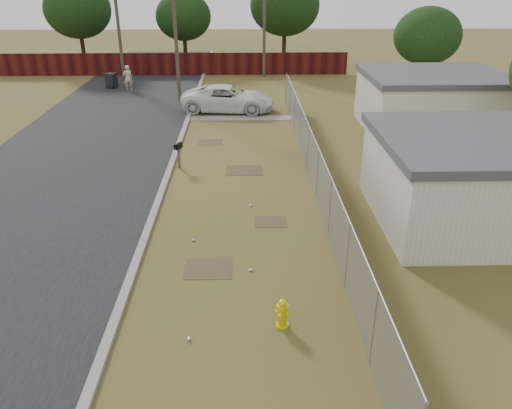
{
  "coord_description": "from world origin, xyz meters",
  "views": [
    {
      "loc": [
        0.3,
        -17.6,
        8.09
      ],
      "look_at": [
        0.67,
        -2.87,
        1.1
      ],
      "focal_mm": 35.0,
      "sensor_mm": 36.0,
      "label": 1
    }
  ],
  "objects_px": {
    "pedestrian": "(128,78)",
    "trash_bin": "(111,80)",
    "fire_hydrant": "(282,313)",
    "mailbox": "(178,148)",
    "pickup_truck": "(228,98)"
  },
  "relations": [
    {
      "from": "pedestrian",
      "to": "trash_bin",
      "type": "bearing_deg",
      "value": -47.35
    },
    {
      "from": "fire_hydrant",
      "to": "mailbox",
      "type": "relative_size",
      "value": 0.72
    },
    {
      "from": "fire_hydrant",
      "to": "pickup_truck",
      "type": "height_order",
      "value": "pickup_truck"
    },
    {
      "from": "mailbox",
      "to": "pickup_truck",
      "type": "height_order",
      "value": "pickup_truck"
    },
    {
      "from": "pedestrian",
      "to": "trash_bin",
      "type": "xyz_separation_m",
      "value": [
        -1.42,
        0.78,
        -0.33
      ]
    },
    {
      "from": "fire_hydrant",
      "to": "mailbox",
      "type": "bearing_deg",
      "value": 108.98
    },
    {
      "from": "pickup_truck",
      "to": "pedestrian",
      "type": "height_order",
      "value": "pedestrian"
    },
    {
      "from": "pickup_truck",
      "to": "mailbox",
      "type": "bearing_deg",
      "value": 175.66
    },
    {
      "from": "mailbox",
      "to": "pickup_truck",
      "type": "distance_m",
      "value": 9.99
    },
    {
      "from": "fire_hydrant",
      "to": "trash_bin",
      "type": "height_order",
      "value": "trash_bin"
    },
    {
      "from": "mailbox",
      "to": "trash_bin",
      "type": "height_order",
      "value": "mailbox"
    },
    {
      "from": "fire_hydrant",
      "to": "pickup_truck",
      "type": "xyz_separation_m",
      "value": [
        -1.86,
        20.86,
        0.4
      ]
    },
    {
      "from": "fire_hydrant",
      "to": "mailbox",
      "type": "distance_m",
      "value": 11.71
    },
    {
      "from": "mailbox",
      "to": "trash_bin",
      "type": "distance_m",
      "value": 18.02
    },
    {
      "from": "fire_hydrant",
      "to": "trash_bin",
      "type": "xyz_separation_m",
      "value": [
        -10.7,
        27.71,
        0.18
      ]
    }
  ]
}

